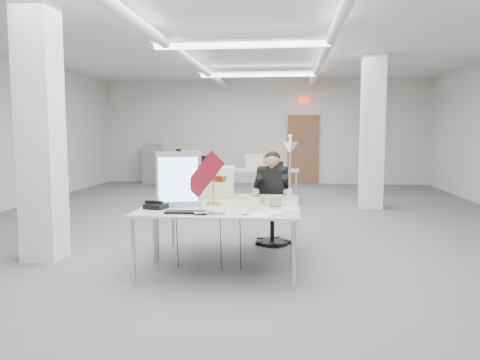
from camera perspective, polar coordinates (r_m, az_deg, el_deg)
The scene contains 23 objects.
room_shell at distance 7.72m, azimuth 0.48°, elevation 6.52°, with size 10.04×14.04×3.24m.
desk_main at distance 5.18m, azimuth -2.75°, elevation -3.81°, with size 1.80×0.90×0.03m, color silver.
desk_second at distance 6.06m, azimuth -1.45°, elevation -2.37°, with size 1.80×0.90×0.03m, color silver.
bg_desk_a at distance 10.60m, azimuth 2.86°, elevation 1.22°, with size 1.60×0.80×0.03m, color silver.
bg_desk_b at distance 13.04m, azimuth -5.41°, elevation 2.09°, with size 1.60×0.80×0.03m, color silver.
filing_cabinet at distance 14.87m, azimuth -10.73°, elevation 1.94°, with size 0.45×0.55×1.20m, color gray.
office_chair at distance 6.73m, azimuth 3.96°, elevation -3.88°, with size 0.46×0.46×0.94m, color black, non-canonical shape.
seated_person at distance 6.62m, azimuth 3.97°, elevation -0.30°, with size 0.42×0.53×0.79m, color black, non-canonical shape.
monitor at distance 5.41m, azimuth -7.46°, elevation 0.09°, with size 0.51×0.05×0.64m, color silver.
pennant at distance 5.30m, azimuth -4.33°, elevation 0.70°, with size 0.53×0.01×0.22m, color maroon.
keyboard at distance 5.01m, azimuth -6.59°, elevation -3.91°, with size 0.45×0.15×0.02m, color black.
laptop at distance 4.90m, azimuth -3.57°, elevation -4.09°, with size 0.34×0.22×0.03m, color silver.
mouse at distance 4.89m, azimuth 0.59°, elevation -4.06°, with size 0.08×0.05×0.03m, color silver.
bankers_lamp at distance 5.58m, azimuth -3.27°, elevation -1.01°, with size 0.33×0.13×0.38m, color gold, non-canonical shape.
desk_phone at distance 5.34m, azimuth -10.22°, elevation -3.17°, with size 0.22×0.20×0.06m, color black.
picture_frame_left at distance 5.65m, azimuth -8.78°, elevation -2.30°, with size 0.16×0.01×0.12m, color #A38B46.
picture_frame_right at distance 5.41m, azimuth 4.33°, elevation -2.75°, with size 0.12×0.01×0.10m, color #9B7442.
desk_clock at distance 5.54m, azimuth 2.98°, elevation -2.53°, with size 0.09×0.09×0.03m, color #AAAAAF.
paper_stack_a at distance 4.87m, azimuth 2.61°, elevation -4.26°, with size 0.21×0.30×0.01m, color silver.
paper_stack_b at distance 5.02m, azimuth 4.34°, elevation -3.95°, with size 0.18×0.26×0.01m, color #E7CB8A.
paper_stack_c at distance 5.28m, azimuth 6.16°, elevation -3.48°, with size 0.20×0.14×0.01m, color silver.
beige_monitor at distance 6.16m, azimuth -2.72°, elevation -0.25°, with size 0.42×0.40×0.40m, color beige.
architect_lamp at distance 5.83m, azimuth 6.11°, elevation 2.07°, with size 0.25×0.74×0.95m, color silver, non-canonical shape.
Camera 1 is at (0.78, -7.55, 1.63)m, focal length 35.00 mm.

